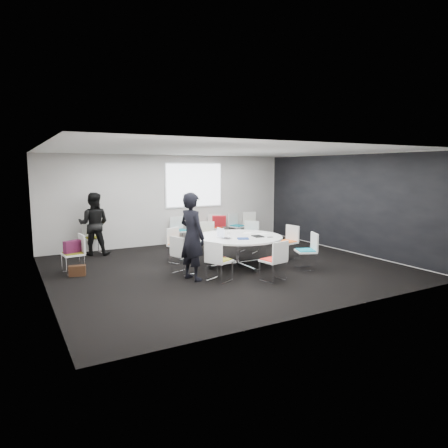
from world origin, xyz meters
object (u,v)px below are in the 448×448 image
chair_ring_b (249,243)px  chair_ring_e (184,262)px  chair_ring_c (208,244)px  chair_ring_g (273,268)px  chair_ring_a (287,248)px  maroon_bag (73,247)px  brown_bag (77,271)px  conference_table (238,244)px  chair_ring_d (179,252)px  chair_ring_f (219,269)px  chair_ring_h (306,258)px  chair_person_back (93,244)px  chair_spare_left (74,261)px  chair_back_d (237,231)px  chair_back_e (250,230)px  cup (229,233)px  chair_back_b (197,235)px  chair_back_c (216,233)px  person_main (192,237)px  laptop (227,238)px  person_back (94,224)px

chair_ring_b → chair_ring_e: (-2.57, -1.28, 0.00)m
chair_ring_c → chair_ring_g: bearing=103.9°
chair_ring_g → chair_ring_a: bearing=34.6°
maroon_bag → brown_bag: size_ratio=1.11×
conference_table → chair_ring_a: size_ratio=2.46×
chair_ring_d → chair_ring_f: same height
conference_table → chair_ring_c: bearing=91.2°
chair_ring_h → chair_person_back: 5.89m
chair_ring_a → brown_bag: 5.26m
chair_spare_left → chair_back_d: bearing=-77.4°
chair_ring_g → brown_bag: 4.36m
chair_back_e → chair_ring_h: bearing=95.1°
cup → chair_ring_d: bearing=148.4°
chair_back_b → maroon_bag: (-4.04, -1.96, 0.34)m
chair_person_back → maroon_bag: bearing=59.2°
chair_back_e → cup: 3.78m
chair_ring_g → chair_back_b: size_ratio=1.00×
chair_back_c → chair_ring_g: bearing=93.1°
brown_bag → chair_ring_f: bearing=-36.7°
chair_ring_b → chair_back_b: same height
chair_ring_b → person_main: bearing=92.3°
chair_ring_c → cup: size_ratio=9.78×
chair_ring_f → chair_spare_left: bearing=-156.1°
chair_ring_h → cup: 2.02m
chair_back_c → brown_bag: (-4.71, -2.27, -0.16)m
chair_ring_f → laptop: bearing=116.4°
chair_ring_e → chair_back_e: (3.90, 3.26, 0.00)m
person_back → chair_person_back: bearing=-65.2°
chair_ring_b → cup: size_ratio=9.78×
chair_ring_h → chair_back_b: (-0.85, 4.29, 0.00)m
chair_ring_b → laptop: (-1.45, -1.29, 0.47)m
chair_ring_g → chair_back_b: (0.42, 4.72, 0.00)m
chair_back_e → laptop: size_ratio=2.90×
chair_ring_c → chair_ring_f: 2.85m
chair_back_e → person_main: person_main is taller
chair_back_e → laptop: (-2.77, -3.28, 0.47)m
chair_back_d → maroon_bag: bearing=3.0°
chair_ring_c → chair_ring_g: size_ratio=1.00×
chair_ring_h → chair_back_e: bearing=7.2°
chair_ring_c → person_main: 2.78m
person_main → maroon_bag: person_main is taller
chair_ring_e → brown_bag: 2.38m
chair_spare_left → maroon_bag: chair_spare_left is taller
chair_ring_c → chair_ring_f: same height
chair_back_d → person_back: person_back is taller
maroon_bag → brown_bag: bearing=-84.5°
chair_back_c → cup: 3.08m
person_main → chair_ring_h: bearing=-115.9°
chair_ring_f → chair_back_e: 5.44m
conference_table → person_back: (-2.88, 2.94, 0.34)m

